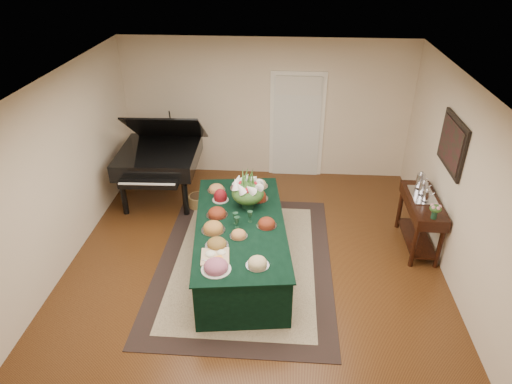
# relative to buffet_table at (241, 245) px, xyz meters

# --- Properties ---
(ground) EXTENTS (6.00, 6.00, 0.00)m
(ground) POSITION_rel_buffet_table_xyz_m (0.20, 0.08, -0.38)
(ground) COLOR black
(ground) RESTS_ON ground
(area_rug) EXTENTS (2.57, 3.60, 0.01)m
(area_rug) POSITION_rel_buffet_table_xyz_m (0.05, 0.09, -0.38)
(area_rug) COLOR black
(area_rug) RESTS_ON ground
(kitchen_doorway) EXTENTS (1.05, 0.07, 2.10)m
(kitchen_doorway) POSITION_rel_buffet_table_xyz_m (0.80, 3.05, 0.64)
(kitchen_doorway) COLOR white
(kitchen_doorway) RESTS_ON ground
(buffet_table) EXTENTS (1.57, 2.78, 0.76)m
(buffet_table) POSITION_rel_buffet_table_xyz_m (0.00, 0.00, 0.00)
(buffet_table) COLOR black
(buffet_table) RESTS_ON ground
(food_platters) EXTENTS (1.13, 2.45, 0.14)m
(food_platters) POSITION_rel_buffet_table_xyz_m (-0.09, 0.08, 0.42)
(food_platters) COLOR silver
(food_platters) RESTS_ON buffet_table
(cutting_board) EXTENTS (0.39, 0.39, 0.10)m
(cutting_board) POSITION_rel_buffet_table_xyz_m (-0.24, -0.78, 0.41)
(cutting_board) COLOR tan
(cutting_board) RESTS_ON buffet_table
(green_goblets) EXTENTS (0.27, 0.24, 0.18)m
(green_goblets) POSITION_rel_buffet_table_xyz_m (0.01, -0.04, 0.47)
(green_goblets) COLOR #143321
(green_goblets) RESTS_ON buffet_table
(floral_centerpiece) EXTENTS (0.50, 0.50, 0.50)m
(floral_centerpiece) POSITION_rel_buffet_table_xyz_m (0.07, 0.45, 0.67)
(floral_centerpiece) COLOR #143321
(floral_centerpiece) RESTS_ON buffet_table
(grand_piano) EXTENTS (1.52, 1.71, 1.70)m
(grand_piano) POSITION_rel_buffet_table_xyz_m (-1.64, 1.88, 0.46)
(grand_piano) COLOR black
(grand_piano) RESTS_ON ground
(wicker_basket) EXTENTS (0.34, 0.34, 0.21)m
(wicker_basket) POSITION_rel_buffet_table_xyz_m (-0.94, 1.62, -0.28)
(wicker_basket) COLOR olive
(wicker_basket) RESTS_ON ground
(mahogany_sideboard) EXTENTS (0.45, 1.22, 0.85)m
(mahogany_sideboard) POSITION_rel_buffet_table_xyz_m (2.69, 0.70, 0.27)
(mahogany_sideboard) COLOR black
(mahogany_sideboard) RESTS_ON ground
(tea_service) EXTENTS (0.34, 0.58, 0.30)m
(tea_service) POSITION_rel_buffet_table_xyz_m (2.69, 0.85, 0.58)
(tea_service) COLOR silver
(tea_service) RESTS_ON mahogany_sideboard
(pink_bouquet) EXTENTS (0.18, 0.18, 0.23)m
(pink_bouquet) POSITION_rel_buffet_table_xyz_m (2.69, 0.18, 0.62)
(pink_bouquet) COLOR #143321
(pink_bouquet) RESTS_ON mahogany_sideboard
(wall_painting) EXTENTS (0.05, 0.95, 0.75)m
(wall_painting) POSITION_rel_buffet_table_xyz_m (2.91, 0.70, 1.37)
(wall_painting) COLOR black
(wall_painting) RESTS_ON ground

